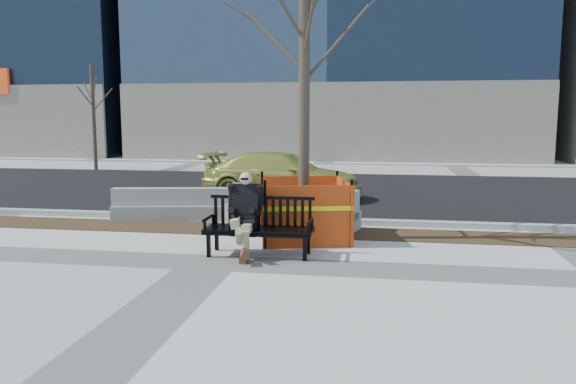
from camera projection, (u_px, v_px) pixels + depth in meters
name	position (u px, v px, depth m)	size (l,w,h in m)	color
ground	(211.00, 263.00, 8.98)	(120.00, 120.00, 0.00)	beige
mulch_strip	(248.00, 230.00, 11.52)	(40.00, 1.20, 0.02)	#47301C
asphalt_street	(293.00, 190.00, 17.59)	(60.00, 10.40, 0.01)	black
curb	(257.00, 219.00, 12.45)	(60.00, 0.25, 0.12)	#9E9B93
bench	(259.00, 255.00, 9.45)	(1.87, 0.67, 1.00)	black
seated_man	(245.00, 254.00, 9.54)	(0.60, 1.00, 1.40)	black
tree_fence	(304.00, 239.00, 10.73)	(2.47, 2.47, 6.17)	#F7581A
sedan	(282.00, 198.00, 15.87)	(1.85, 4.54, 1.32)	#ABAB45
jersey_barrier_left	(171.00, 220.00, 12.62)	(2.59, 0.52, 0.74)	gray
jersey_barrier_right	(291.00, 226.00, 11.99)	(2.98, 0.60, 0.85)	#99978F
far_tree_left	(96.00, 170.00, 24.23)	(1.81, 1.81, 4.89)	brown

